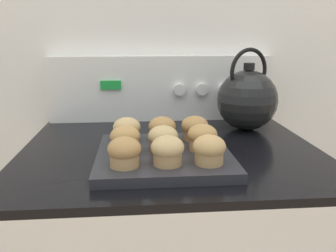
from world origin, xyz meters
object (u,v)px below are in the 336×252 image
muffin_r0_c1 (167,151)px  muffin_r2_c1 (162,129)px  muffin_r1_c0 (125,139)px  muffin_r0_c2 (209,150)px  muffin_r1_c2 (202,137)px  tea_kettle (248,99)px  muffin_r1_c1 (163,139)px  muffin_r2_c0 (127,130)px  muffin_pan (164,156)px  muffin_r0_c0 (124,152)px  muffin_r2_c2 (195,128)px

muffin_r0_c1 → muffin_r2_c1: bearing=89.6°
muffin_r1_c0 → muffin_r0_c2: bearing=-27.2°
muffin_r1_c2 → tea_kettle: (0.18, 0.25, 0.04)m
muffin_r1_c1 → muffin_r2_c0: bearing=133.8°
muffin_pan → muffin_r0_c2: (0.09, -0.09, 0.04)m
muffin_pan → muffin_r0_c0: (-0.09, -0.09, 0.04)m
muffin_r0_c1 → muffin_r0_c2: (0.09, -0.00, 0.00)m
muffin_r0_c2 → muffin_r1_c1: 0.12m
muffin_r0_c1 → muffin_pan: bearing=90.9°
muffin_r2_c1 → muffin_r2_c2: (0.08, 0.00, 0.00)m
muffin_pan → muffin_r0_c2: muffin_r0_c2 is taller
muffin_pan → muffin_r1_c0: bearing=178.2°
muffin_r0_c2 → muffin_r2_c0: 0.24m
muffin_r0_c0 → muffin_r0_c2: size_ratio=1.00×
muffin_pan → muffin_r1_c1: (-0.00, -0.00, 0.04)m
muffin_r1_c2 → muffin_r2_c1: same height
muffin_r2_c2 → muffin_r1_c1: bearing=-134.4°
muffin_r1_c2 → muffin_r2_c0: (-0.17, 0.08, 0.00)m
muffin_r1_c0 → tea_kettle: 0.44m
muffin_r0_c2 → muffin_r1_c2: 0.09m
muffin_r1_c1 → muffin_r1_c2: (0.09, 0.01, 0.00)m
muffin_r1_c0 → muffin_r2_c1: 0.12m
muffin_r0_c2 → muffin_r1_c2: bearing=88.6°
muffin_r0_c0 → muffin_r2_c2: same height
muffin_r0_c0 → muffin_r0_c1: bearing=1.4°
muffin_pan → muffin_r0_c1: size_ratio=4.42×
muffin_r0_c1 → tea_kettle: (0.27, 0.34, 0.04)m
muffin_pan → muffin_r0_c2: bearing=-44.9°
muffin_r0_c1 → muffin_r0_c2: size_ratio=1.00×
muffin_r1_c0 → muffin_r0_c1: bearing=-44.7°
muffin_r0_c0 → muffin_r2_c1: same height
muffin_r2_c2 → tea_kettle: bearing=41.8°
muffin_pan → muffin_r1_c0: 0.10m
muffin_r1_c1 → muffin_r0_c2: bearing=-43.5°
muffin_r0_c2 → muffin_r2_c2: same height
muffin_r0_c1 → muffin_r2_c0: size_ratio=1.00×
muffin_r2_c2 → muffin_r2_c1: bearing=-179.0°
muffin_r1_c1 → tea_kettle: (0.27, 0.25, 0.04)m
muffin_r0_c1 → muffin_r2_c2: size_ratio=1.00×
muffin_r0_c1 → muffin_r1_c1: 0.08m
muffin_pan → tea_kettle: bearing=42.9°
muffin_r1_c2 → muffin_r2_c2: size_ratio=1.00×
tea_kettle → muffin_r0_c2: bearing=-118.5°
muffin_r2_c1 → muffin_r2_c0: bearing=179.8°
muffin_r2_c1 → muffin_r2_c2: same height
muffin_r1_c0 → muffin_r2_c0: size_ratio=1.00×
muffin_r1_c2 → tea_kettle: 0.31m
muffin_r1_c1 → tea_kettle: tea_kettle is taller
muffin_r2_c0 → tea_kettle: tea_kettle is taller
muffin_r1_c2 → muffin_r1_c0: bearing=179.9°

